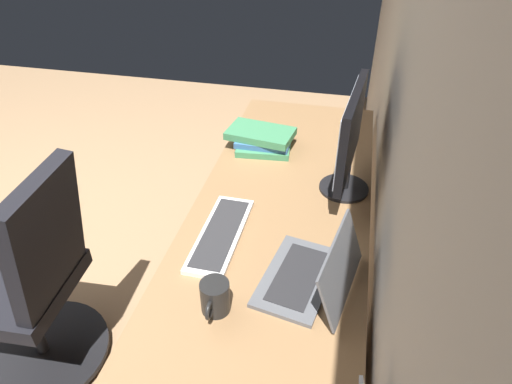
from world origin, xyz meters
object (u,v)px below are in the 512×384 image
Objects in this scene: book_stack_near at (263,139)px; coffee_mug at (215,297)px; monitor_primary at (350,137)px; office_chair at (33,290)px; keyboard_main at (221,234)px; laptop_left at (314,273)px.

coffee_mug is (0.97, 0.06, 0.01)m from book_stack_near.
monitor_primary is 0.80m from coffee_mug.
office_chair is (-0.15, -0.81, -0.33)m from coffee_mug.
monitor_primary is 0.48× the size of office_chair.
office_chair reaches higher than book_stack_near.
monitor_primary is at bearing 116.18° from office_chair.
keyboard_main is 1.32× the size of book_stack_near.
coffee_mug is (0.32, 0.08, 0.04)m from keyboard_main.
book_stack_near is at bearing -157.41° from laptop_left.
office_chair is at bearing -63.82° from monitor_primary.
book_stack_near is 0.33× the size of office_chair.
keyboard_main is 3.32× the size of coffee_mug.
coffee_mug is 0.88m from office_chair.
laptop_left is at bearing -6.05° from monitor_primary.
office_chair reaches higher than keyboard_main.
book_stack_near is 0.97m from coffee_mug.
laptop_left is 1.19× the size of book_stack_near.
monitor_primary is at bearing 155.08° from coffee_mug.
laptop_left is at bearing 66.12° from keyboard_main.
keyboard_main is (0.39, -0.41, -0.23)m from monitor_primary.
laptop_left is 3.00× the size of coffee_mug.
office_chair is (0.56, -1.13, -0.52)m from monitor_primary.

